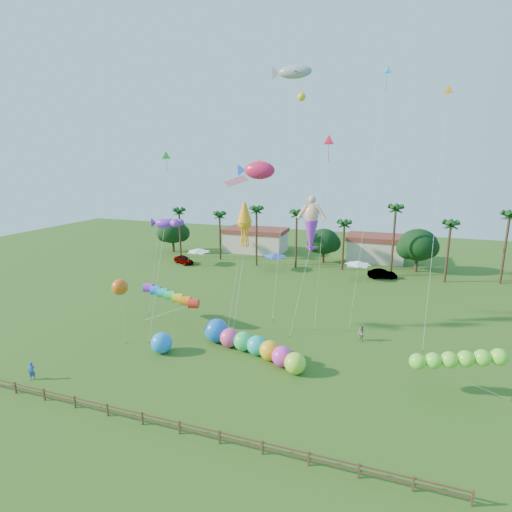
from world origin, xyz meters
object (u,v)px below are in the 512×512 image
(blue_ball, at_px, (162,343))
(car_a, at_px, (184,260))
(car_b, at_px, (382,274))
(spectator_b, at_px, (361,333))
(caterpillar_inflatable, at_px, (249,344))
(spectator_a, at_px, (32,371))

(blue_ball, bearing_deg, car_a, 115.80)
(car_a, height_order, blue_ball, blue_ball)
(car_a, bearing_deg, blue_ball, -127.99)
(car_a, distance_m, car_b, 34.83)
(car_b, bearing_deg, spectator_b, 161.46)
(caterpillar_inflatable, distance_m, blue_ball, 8.56)
(car_b, bearing_deg, car_a, 77.79)
(caterpillar_inflatable, height_order, blue_ball, caterpillar_inflatable)
(car_a, relative_size, caterpillar_inflatable, 0.37)
(car_b, distance_m, spectator_b, 24.84)
(spectator_b, height_order, caterpillar_inflatable, caterpillar_inflatable)
(caterpillar_inflatable, bearing_deg, car_a, 149.01)
(car_a, xyz_separation_m, caterpillar_inflatable, (23.51, -29.14, 0.28))
(car_b, height_order, spectator_b, spectator_b)
(spectator_a, bearing_deg, caterpillar_inflatable, 0.26)
(caterpillar_inflatable, bearing_deg, blue_ball, -141.91)
(spectator_b, bearing_deg, car_b, 136.35)
(spectator_a, xyz_separation_m, spectator_b, (25.95, 17.06, 0.03))
(spectator_a, height_order, spectator_b, spectator_b)
(spectator_b, relative_size, caterpillar_inflatable, 0.14)
(car_a, distance_m, spectator_b, 40.49)
(car_a, relative_size, spectator_a, 2.71)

